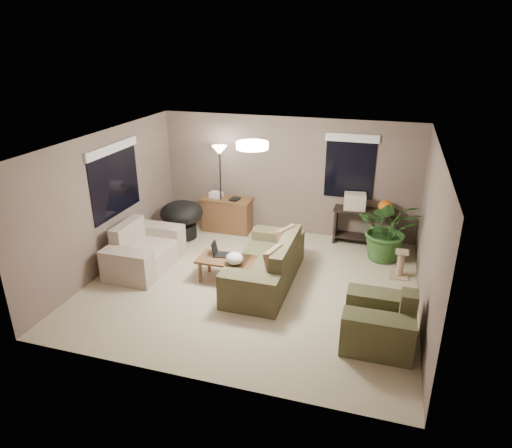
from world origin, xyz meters
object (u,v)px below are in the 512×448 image
(coffee_table, at_px, (227,262))
(floor_lamp, at_px, (220,161))
(armchair, at_px, (379,323))
(papasan_chair, at_px, (182,217))
(console_table, at_px, (365,224))
(houseplant, at_px, (388,236))
(main_sofa, at_px, (268,267))
(loveseat, at_px, (144,252))
(desk, at_px, (227,214))
(cat_scratching_post, at_px, (400,266))

(coffee_table, distance_m, floor_lamp, 2.54)
(armchair, xyz_separation_m, papasan_chair, (-4.21, 2.54, 0.17))
(armchair, xyz_separation_m, coffee_table, (-2.65, 1.04, 0.06))
(console_table, height_order, houseplant, houseplant)
(main_sofa, distance_m, armchair, 2.27)
(console_table, bearing_deg, coffee_table, -134.15)
(loveseat, distance_m, armchair, 4.43)
(main_sofa, height_order, papasan_chair, main_sofa)
(desk, height_order, papasan_chair, papasan_chair)
(armchair, height_order, desk, armchair)
(houseplant, bearing_deg, desk, 172.51)
(papasan_chair, distance_m, cat_scratching_post, 4.51)
(coffee_table, relative_size, console_table, 0.77)
(floor_lamp, bearing_deg, console_table, 4.16)
(papasan_chair, bearing_deg, main_sofa, -30.97)
(papasan_chair, xyz_separation_m, houseplant, (4.21, 0.18, 0.03))
(desk, bearing_deg, papasan_chair, -141.71)
(coffee_table, height_order, houseplant, houseplant)
(main_sofa, relative_size, console_table, 1.69)
(loveseat, bearing_deg, papasan_chair, 86.33)
(main_sofa, height_order, floor_lamp, floor_lamp)
(desk, bearing_deg, main_sofa, -53.48)
(loveseat, bearing_deg, coffee_table, -1.43)
(papasan_chair, xyz_separation_m, floor_lamp, (0.69, 0.55, 1.13))
(coffee_table, bearing_deg, floor_lamp, 113.08)
(armchair, xyz_separation_m, cat_scratching_post, (0.27, 2.06, -0.08))
(floor_lamp, xyz_separation_m, cat_scratching_post, (3.79, -1.03, -1.38))
(armchair, bearing_deg, main_sofa, 148.78)
(houseplant, bearing_deg, main_sofa, -141.70)
(armchair, xyz_separation_m, houseplant, (0.00, 2.71, 0.19))
(houseplant, relative_size, cat_scratching_post, 2.52)
(console_table, bearing_deg, cat_scratching_post, -59.87)
(loveseat, xyz_separation_m, console_table, (3.85, 2.22, 0.14))
(main_sofa, xyz_separation_m, console_table, (1.49, 2.13, 0.14))
(loveseat, height_order, houseplant, houseplant)
(loveseat, height_order, desk, loveseat)
(desk, bearing_deg, armchair, -42.83)
(armchair, height_order, houseplant, houseplant)
(desk, relative_size, cat_scratching_post, 2.20)
(coffee_table, bearing_deg, desk, 109.82)
(armchair, distance_m, floor_lamp, 4.85)
(loveseat, relative_size, desk, 1.45)
(loveseat, bearing_deg, desk, 66.87)
(main_sofa, distance_m, console_table, 2.60)
(desk, bearing_deg, loveseat, -113.13)
(coffee_table, height_order, floor_lamp, floor_lamp)
(loveseat, distance_m, papasan_chair, 1.46)
(desk, height_order, floor_lamp, floor_lamp)
(armchair, distance_m, houseplant, 2.72)
(coffee_table, distance_m, houseplant, 3.14)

